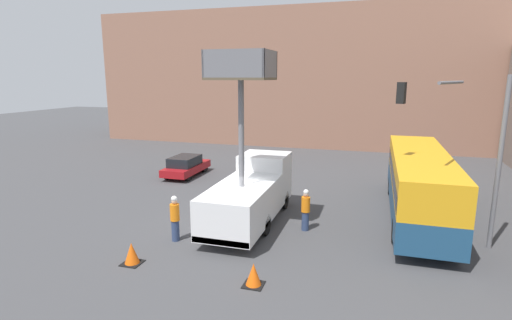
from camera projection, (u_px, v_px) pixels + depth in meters
ground_plane at (232, 228)px, 17.84m from camera, size 120.00×120.00×0.00m
building_backdrop_far at (319, 78)px, 40.83m from camera, size 44.00×10.00×12.95m
utility_truck at (251, 189)px, 18.27m from camera, size 2.50×7.27×7.63m
city_bus at (419, 180)px, 18.89m from camera, size 2.46×11.51×3.11m
traffic_light_pole at (464, 131)px, 15.60m from camera, size 3.89×3.64×6.69m
road_worker_near_truck at (175, 218)px, 16.23m from camera, size 0.38×0.38×1.91m
road_worker_directing at (306, 210)px, 17.36m from camera, size 0.38×0.38×1.86m
traffic_cone_near_truck at (132, 254)px, 14.32m from camera, size 0.69×0.69×0.79m
traffic_cone_mid_road at (254, 275)px, 12.82m from camera, size 0.66×0.66×0.75m
parked_car_curbside at (186, 166)px, 27.07m from camera, size 1.77×4.20×1.37m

